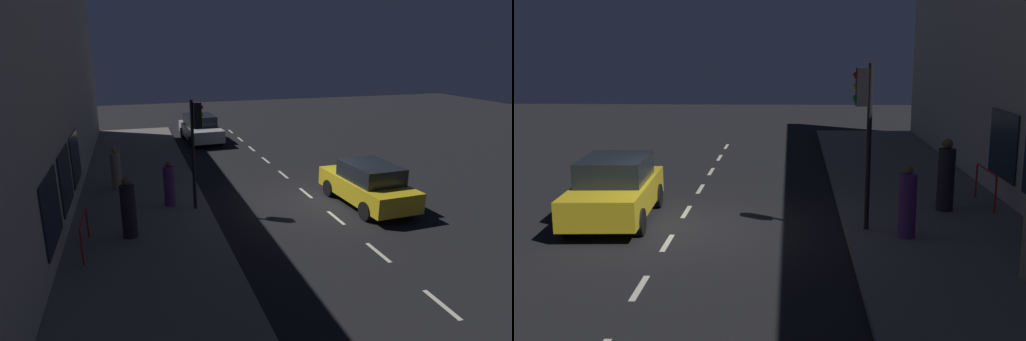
# 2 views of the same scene
# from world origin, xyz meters

# --- Properties ---
(ground_plane) EXTENTS (60.00, 60.00, 0.00)m
(ground_plane) POSITION_xyz_m (0.00, 0.00, 0.00)
(ground_plane) COLOR black
(sidewalk) EXTENTS (4.50, 32.00, 0.15)m
(sidewalk) POSITION_xyz_m (6.25, 0.00, 0.07)
(sidewalk) COLOR slate
(sidewalk) RESTS_ON ground
(building_facade) EXTENTS (0.65, 32.00, 8.35)m
(building_facade) POSITION_xyz_m (8.80, 0.00, 4.17)
(building_facade) COLOR beige
(building_facade) RESTS_ON ground
(lane_centre_line) EXTENTS (0.12, 27.20, 0.01)m
(lane_centre_line) POSITION_xyz_m (0.00, -1.00, 0.00)
(lane_centre_line) COLOR beige
(lane_centre_line) RESTS_ON ground
(traffic_light) EXTENTS (0.46, 0.32, 3.78)m
(traffic_light) POSITION_xyz_m (4.36, -0.27, 2.90)
(traffic_light) COLOR black
(traffic_light) RESTS_ON sidewalk
(parked_car_0) EXTENTS (2.03, 4.14, 1.58)m
(parked_car_0) POSITION_xyz_m (-1.63, 0.79, 0.79)
(parked_car_0) COLOR gold
(parked_car_0) RESTS_ON ground
(parked_car_1) EXTENTS (2.15, 4.64, 1.58)m
(parked_car_1) POSITION_xyz_m (2.43, -11.64, 0.79)
(parked_car_1) COLOR #B7B7BC
(parked_car_1) RESTS_ON ground
(pedestrian_0) EXTENTS (0.56, 0.56, 1.62)m
(pedestrian_0) POSITION_xyz_m (5.29, -0.84, 0.89)
(pedestrian_0) COLOR #5B2D70
(pedestrian_0) RESTS_ON sidewalk
(pedestrian_1) EXTENTS (0.49, 0.49, 1.85)m
(pedestrian_1) POSITION_xyz_m (6.68, 1.45, 1.00)
(pedestrian_1) COLOR #232328
(pedestrian_1) RESTS_ON sidewalk
(pedestrian_2) EXTENTS (0.51, 0.51, 1.69)m
(pedestrian_2) POSITION_xyz_m (7.13, -3.28, 0.92)
(pedestrian_2) COLOR gray
(pedestrian_2) RESTS_ON sidewalk
(red_railing) EXTENTS (0.05, 1.72, 0.97)m
(red_railing) POSITION_xyz_m (7.87, 2.02, 0.85)
(red_railing) COLOR red
(red_railing) RESTS_ON sidewalk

